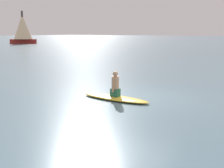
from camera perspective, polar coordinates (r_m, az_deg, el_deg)
ground_plane at (r=11.02m, az=6.31°, el=-2.73°), size 400.00×400.00×0.00m
surfboard at (r=10.56m, az=0.67°, el=-2.89°), size 0.87×2.86×0.13m
person_paddler at (r=10.45m, az=0.68°, el=-0.20°), size 0.42×0.33×0.96m
sailboat_center_horizon at (r=66.52m, az=-17.95°, el=10.90°), size 5.62×5.62×7.27m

